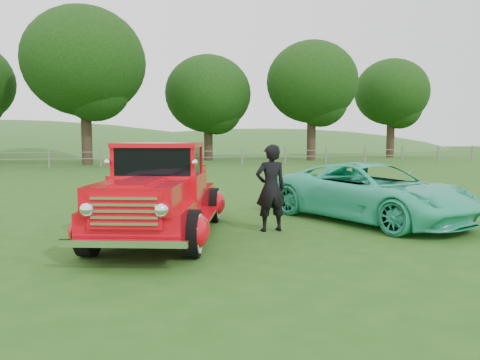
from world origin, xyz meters
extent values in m
plane|color=#204A13|center=(0.00, 0.00, 0.00)|extent=(140.00, 140.00, 0.00)
ellipsoid|color=#2E6224|center=(20.00, 62.00, -3.85)|extent=(72.00, 52.00, 14.00)
cube|color=#6C655B|center=(0.00, 22.00, 0.55)|extent=(48.00, 0.04, 0.04)
cube|color=#6C655B|center=(0.00, 22.00, 0.95)|extent=(48.00, 0.04, 0.04)
cylinder|color=black|center=(-4.00, 25.00, 2.42)|extent=(0.70, 0.70, 4.84)
ellipsoid|color=black|center=(-4.00, 25.00, 6.82)|extent=(8.00, 8.00, 7.20)
cylinder|color=black|center=(5.00, 29.00, 1.87)|extent=(0.70, 0.70, 3.74)
ellipsoid|color=black|center=(5.00, 29.00, 5.27)|extent=(6.80, 6.80, 6.12)
cylinder|color=black|center=(13.00, 27.00, 2.20)|extent=(0.70, 0.70, 4.40)
ellipsoid|color=black|center=(13.00, 27.00, 6.20)|extent=(7.20, 7.20, 6.48)
cylinder|color=black|center=(22.00, 30.00, 2.09)|extent=(0.70, 0.70, 4.18)
ellipsoid|color=black|center=(22.00, 30.00, 5.89)|extent=(6.60, 6.60, 5.94)
cylinder|color=black|center=(-2.32, -0.32, 0.38)|extent=(0.45, 0.80, 0.76)
cylinder|color=black|center=(-0.73, -0.80, 0.38)|extent=(0.45, 0.80, 0.76)
cylinder|color=black|center=(-1.42, 2.65, 0.38)|extent=(0.45, 0.80, 0.76)
cylinder|color=black|center=(0.17, 2.16, 0.38)|extent=(0.45, 0.80, 0.76)
cube|color=red|center=(-1.07, 0.92, 0.58)|extent=(2.83, 4.86, 0.44)
ellipsoid|color=red|center=(-2.38, -0.30, 0.42)|extent=(0.62, 0.84, 0.54)
ellipsoid|color=red|center=(-0.66, -0.82, 0.42)|extent=(0.62, 0.84, 0.54)
ellipsoid|color=red|center=(-1.48, 2.67, 0.42)|extent=(0.62, 0.84, 0.54)
ellipsoid|color=red|center=(0.24, 2.14, 0.42)|extent=(0.62, 0.84, 0.54)
cube|color=red|center=(-1.52, -0.56, 0.97)|extent=(1.74, 1.92, 0.42)
cube|color=red|center=(-1.10, 0.83, 0.99)|extent=(1.92, 1.76, 0.44)
cube|color=black|center=(-1.10, 0.83, 1.46)|extent=(1.71, 1.49, 0.50)
cube|color=red|center=(-1.10, 0.83, 1.74)|extent=(1.81, 1.61, 0.08)
cube|color=red|center=(-0.68, 2.21, 0.95)|extent=(1.69, 2.21, 0.45)
cube|color=white|center=(-1.76, -1.34, 0.85)|extent=(1.05, 0.40, 0.50)
cube|color=white|center=(-1.79, -1.43, 0.42)|extent=(1.76, 0.62, 0.10)
cube|color=white|center=(-0.37, 3.24, 0.42)|extent=(1.67, 0.59, 0.10)
imported|color=#32CA9D|center=(3.65, 1.38, 0.65)|extent=(3.73, 5.17, 1.31)
imported|color=black|center=(1.10, 0.86, 0.87)|extent=(0.66, 0.45, 1.74)
camera|label=1|loc=(-1.78, -7.98, 1.90)|focal=35.00mm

